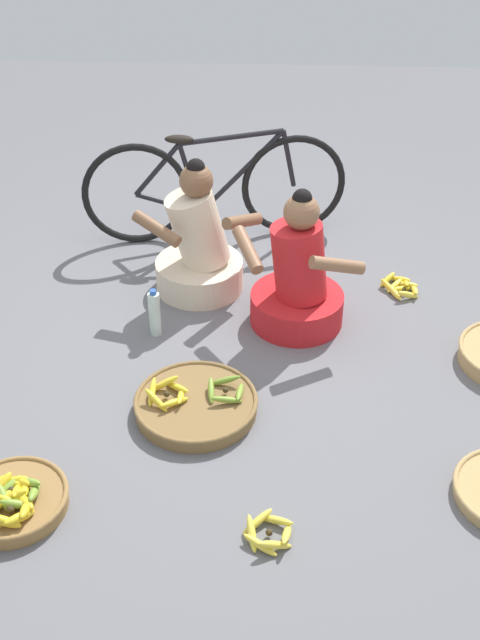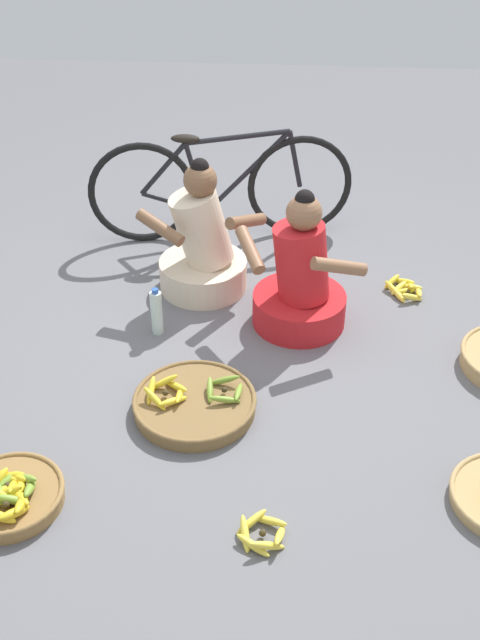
# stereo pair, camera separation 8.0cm
# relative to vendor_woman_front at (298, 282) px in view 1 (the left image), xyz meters

# --- Properties ---
(ground_plane) EXTENTS (10.00, 10.00, 0.00)m
(ground_plane) POSITION_rel_vendor_woman_front_xyz_m (-0.29, -0.30, -0.26)
(ground_plane) COLOR slate
(vendor_woman_front) EXTENTS (0.71, 0.52, 0.82)m
(vendor_woman_front) POSITION_rel_vendor_woman_front_xyz_m (0.00, 0.00, 0.00)
(vendor_woman_front) COLOR red
(vendor_woman_front) RESTS_ON ground
(vendor_woman_behind) EXTENTS (0.74, 0.53, 0.83)m
(vendor_woman_behind) POSITION_rel_vendor_woman_front_xyz_m (-0.57, 0.32, 0.00)
(vendor_woman_behind) COLOR beige
(vendor_woman_behind) RESTS_ON ground
(bicycle_leaning) EXTENTS (1.68, 0.35, 0.73)m
(bicycle_leaning) POSITION_rel_vendor_woman_front_xyz_m (-0.52, 0.95, 0.10)
(bicycle_leaning) COLOR black
(bicycle_leaning) RESTS_ON ground
(banana_basket_front_right) EXTENTS (0.60, 0.60, 0.15)m
(banana_basket_front_right) POSITION_rel_vendor_woman_front_xyz_m (-0.49, -0.78, -0.22)
(banana_basket_front_right) COLOR brown
(banana_basket_front_right) RESTS_ON ground
(banana_basket_front_center) EXTENTS (0.47, 0.47, 0.15)m
(banana_basket_front_center) POSITION_rel_vendor_woman_front_xyz_m (-1.20, -1.42, -0.21)
(banana_basket_front_center) COLOR olive
(banana_basket_front_center) RESTS_ON ground
(loose_bananas_mid_left) EXTENTS (0.23, 0.24, 0.09)m
(loose_bananas_mid_left) POSITION_rel_vendor_woman_front_xyz_m (-0.13, -1.53, -0.23)
(loose_bananas_mid_left) COLOR yellow
(loose_bananas_mid_left) RESTS_ON ground
(loose_bananas_mid_right) EXTENTS (0.24, 0.27, 0.09)m
(loose_bananas_mid_right) POSITION_rel_vendor_woman_front_xyz_m (0.63, 0.35, -0.23)
(loose_bananas_mid_right) COLOR yellow
(loose_bananas_mid_right) RESTS_ON ground
(water_bottle) EXTENTS (0.06, 0.06, 0.28)m
(water_bottle) POSITION_rel_vendor_woman_front_xyz_m (-0.77, -0.15, -0.13)
(water_bottle) COLOR silver
(water_bottle) RESTS_ON ground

